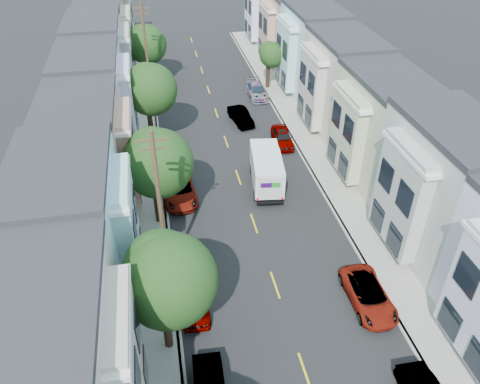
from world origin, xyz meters
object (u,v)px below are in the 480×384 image
at_px(tree_b, 167,281).
at_px(tree_e, 146,45).
at_px(utility_pole_far, 147,54).
at_px(fedex_truck, 266,169).
at_px(tree_far_r, 271,55).
at_px(utility_pole_near, 161,210).
at_px(parked_right_b, 368,295).
at_px(parked_left_c, 196,301).
at_px(parked_right_c, 282,137).
at_px(tree_c, 157,164).
at_px(parked_right_d, 257,91).
at_px(parked_left_d, 179,190).
at_px(tree_d, 150,90).
at_px(lead_sedan, 241,116).

bearing_deg(tree_b, tree_e, 90.00).
distance_m(utility_pole_far, fedex_truck, 19.67).
distance_m(tree_far_r, utility_pole_near, 30.30).
xyz_separation_m(utility_pole_far, parked_right_b, (11.20, -30.38, -4.50)).
distance_m(parked_left_c, parked_right_c, 20.05).
xyz_separation_m(tree_c, parked_right_d, (11.20, 19.69, -4.16)).
bearing_deg(parked_left_d, tree_c, -120.34).
height_order(tree_e, utility_pole_near, utility_pole_near).
height_order(tree_far_r, parked_left_d, tree_far_r).
bearing_deg(tree_e, fedex_truck, -70.08).
bearing_deg(utility_pole_near, parked_right_d, 66.02).
height_order(tree_d, tree_far_r, tree_d).
xyz_separation_m(lead_sedan, parked_left_d, (-6.93, -11.33, 0.04)).
xyz_separation_m(utility_pole_near, utility_pole_far, (0.00, 26.00, 0.00)).
bearing_deg(tree_e, utility_pole_far, -89.98).
xyz_separation_m(fedex_truck, parked_right_d, (2.97, 16.68, -0.86)).
relative_size(utility_pole_near, fedex_truck, 1.74).
relative_size(tree_b, tree_c, 1.01).
bearing_deg(parked_right_c, tree_e, 127.83).
height_order(tree_c, parked_left_c, tree_c).
relative_size(tree_c, utility_pole_far, 0.72).
height_order(parked_left_c, parked_right_d, parked_right_d).
relative_size(tree_far_r, parked_left_c, 1.28).
xyz_separation_m(tree_b, parked_left_d, (1.40, 13.29, -4.16)).
distance_m(tree_d, parked_left_c, 20.36).
relative_size(lead_sedan, parked_right_c, 0.95).
relative_size(fedex_truck, parked_left_c, 1.42).
height_order(tree_b, parked_right_b, tree_b).
bearing_deg(tree_d, parked_left_d, -80.94).
distance_m(tree_c, utility_pole_near, 5.50).
bearing_deg(tree_far_r, utility_pole_near, -115.84).
relative_size(tree_c, parked_left_c, 1.78).
height_order(tree_c, parked_right_c, tree_c).
height_order(utility_pole_near, lead_sedan, utility_pole_near).
relative_size(tree_b, tree_far_r, 1.40).
relative_size(tree_e, utility_pole_near, 0.66).
height_order(utility_pole_far, fedex_truck, utility_pole_far).
height_order(tree_b, lead_sedan, tree_b).
relative_size(tree_c, tree_e, 1.09).
relative_size(tree_b, utility_pole_far, 0.72).
bearing_deg(lead_sedan, parked_left_c, -117.07).
relative_size(tree_b, parked_right_c, 1.69).
bearing_deg(parked_right_c, tree_far_r, 84.89).
relative_size(tree_c, parked_right_b, 1.54).
distance_m(utility_pole_near, parked_right_c, 18.94).
distance_m(lead_sedan, parked_right_b, 24.01).
relative_size(tree_b, tree_d, 0.97).
bearing_deg(utility_pole_near, utility_pole_far, 90.00).
xyz_separation_m(tree_b, tree_d, (-0.00, 22.08, 0.29)).
distance_m(tree_e, tree_far_r, 13.80).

